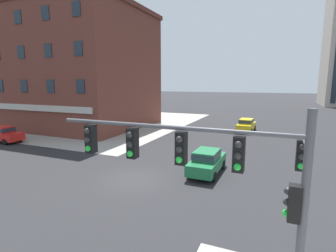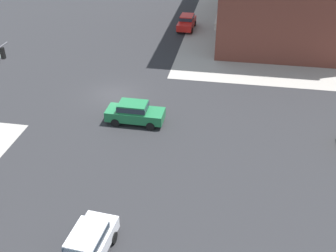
% 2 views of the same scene
% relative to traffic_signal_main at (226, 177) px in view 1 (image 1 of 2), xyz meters
% --- Properties ---
extents(ground_plane, '(320.00, 320.00, 0.00)m').
position_rel_traffic_signal_main_xyz_m(ground_plane, '(-7.32, 7.53, -3.81)').
color(ground_plane, '#262628').
extents(sidewalk_far_corner, '(32.00, 32.00, 0.02)m').
position_rel_traffic_signal_main_xyz_m(sidewalk_far_corner, '(-27.32, 27.53, -3.81)').
color(sidewalk_far_corner, gray).
rests_on(sidewalk_far_corner, ground).
extents(traffic_signal_main, '(7.16, 2.09, 5.71)m').
position_rel_traffic_signal_main_xyz_m(traffic_signal_main, '(0.00, 0.00, 0.00)').
color(traffic_signal_main, '#4C4C51').
rests_on(traffic_signal_main, ground).
extents(car_main_northbound_far, '(1.93, 4.42, 1.68)m').
position_rel_traffic_signal_main_xyz_m(car_main_northbound_far, '(-3.18, 10.44, -2.89)').
color(car_main_northbound_far, '#1E6B3D').
rests_on(car_main_northbound_far, ground).
extents(car_cross_westbound, '(2.15, 4.52, 1.68)m').
position_rel_traffic_signal_main_xyz_m(car_cross_westbound, '(-2.54, 27.79, -2.89)').
color(car_cross_westbound, gold).
rests_on(car_cross_westbound, ground).
extents(car_parked_curb, '(4.45, 1.99, 1.68)m').
position_rel_traffic_signal_main_xyz_m(car_parked_curb, '(-25.57, 11.42, -2.89)').
color(car_parked_curb, red).
rests_on(car_parked_curb, ground).
extents(storefront_block_near_corner, '(26.14, 16.34, 16.25)m').
position_rel_traffic_signal_main_xyz_m(storefront_block_near_corner, '(-29.13, 23.49, 4.33)').
color(storefront_block_near_corner, brown).
rests_on(storefront_block_near_corner, ground).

